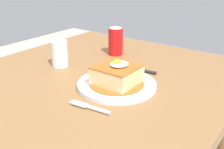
% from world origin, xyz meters
% --- Properties ---
extents(dining_table, '(1.19, 0.97, 0.76)m').
position_xyz_m(dining_table, '(0.00, 0.00, 0.65)').
color(dining_table, olive).
rests_on(dining_table, ground_plane).
extents(main_plate, '(0.27, 0.27, 0.02)m').
position_xyz_m(main_plate, '(0.04, -0.12, 0.77)').
color(main_plate, white).
rests_on(main_plate, dining_table).
extents(sandwich_meal, '(0.19, 0.19, 0.09)m').
position_xyz_m(sandwich_meal, '(0.04, -0.12, 0.80)').
color(sandwich_meal, '#B75B1E').
rests_on(sandwich_meal, main_plate).
extents(fork, '(0.03, 0.14, 0.01)m').
position_xyz_m(fork, '(-0.13, -0.15, 0.76)').
color(fork, silver).
rests_on(fork, dining_table).
extents(knife, '(0.04, 0.17, 0.01)m').
position_xyz_m(knife, '(0.21, -0.11, 0.76)').
color(knife, '#262628').
rests_on(knife, dining_table).
extents(soda_can, '(0.07, 0.07, 0.12)m').
position_xyz_m(soda_can, '(0.32, 0.09, 0.82)').
color(soda_can, red).
rests_on(soda_can, dining_table).
extents(drinking_glass, '(0.07, 0.07, 0.10)m').
position_xyz_m(drinking_glass, '(0.06, 0.19, 0.80)').
color(drinking_glass, gold).
rests_on(drinking_glass, dining_table).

